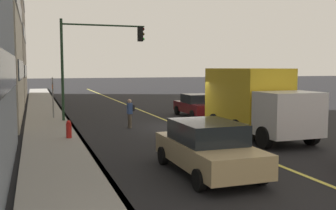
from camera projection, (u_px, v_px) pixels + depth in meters
The scene contains 11 objects.
ground at pixel (182, 127), 21.46m from camera, with size 200.00×200.00×0.00m, color black.
sidewalk_slab at pixel (51, 132), 19.21m from camera, with size 80.00×2.53×0.15m, color gray.
curb_edge at pixel (76, 131), 19.59m from camera, with size 80.00×0.16×0.15m, color slate.
lane_stripe_center at pixel (182, 127), 21.46m from camera, with size 80.00×0.16×0.01m, color #D8CC4C.
car_maroon at pixel (198, 105), 25.88m from camera, with size 4.18×2.08×1.49m.
car_tan at pixel (207, 147), 12.02m from camera, with size 4.58×2.10×1.60m.
truck_yellow at pixel (254, 101), 18.45m from camera, with size 6.56×2.56×3.21m.
pedestrian_with_backpack at pixel (130, 111), 21.00m from camera, with size 0.38×0.38×1.56m.
traffic_light_mast at pixel (95, 52), 23.22m from camera, with size 0.28×5.05×6.05m.
street_sign_post at pixel (53, 95), 24.07m from camera, with size 0.60×0.08×2.64m.
fire_hydrant at pixel (69, 131), 17.27m from camera, with size 0.24×0.24×0.94m.
Camera 1 is at (-19.82, 7.67, 3.27)m, focal length 41.83 mm.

